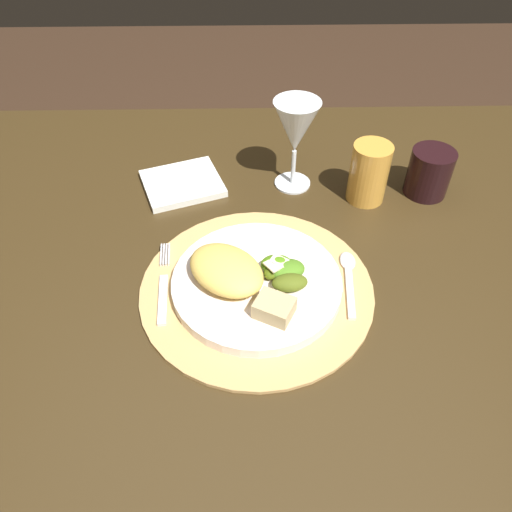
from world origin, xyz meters
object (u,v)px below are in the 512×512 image
fork (164,286)px  wine_glass (296,129)px  dining_table (290,319)px  napkin (182,183)px  spoon (348,273)px  dinner_plate (257,283)px  dark_tumbler (429,173)px  amber_tumbler (369,173)px

fork → wine_glass: 0.34m
dining_table → fork: fork is taller
dining_table → napkin: napkin is taller
fork → spoon: 0.27m
spoon → napkin: bearing=139.2°
dinner_plate → wine_glass: (0.07, 0.26, 0.10)m
napkin → fork: bearing=-91.4°
spoon → dark_tumbler: 0.27m
dinner_plate → amber_tumbler: size_ratio=2.32×
wine_glass → amber_tumbler: bearing=-19.0°
spoon → wine_glass: bearing=105.9°
dining_table → dinner_plate: bearing=-129.3°
spoon → dark_tumbler: (0.17, 0.20, 0.03)m
dark_tumbler → spoon: bearing=-129.3°
spoon → wine_glass: 0.26m
napkin → dark_tumbler: dark_tumbler is taller
fork → dark_tumbler: dark_tumbler is taller
amber_tumbler → dark_tumbler: (0.11, 0.01, -0.01)m
wine_glass → dark_tumbler: size_ratio=1.94×
wine_glass → dark_tumbler: bearing=-6.9°
dining_table → spoon: bearing=-34.7°
dining_table → wine_glass: (0.01, 0.18, 0.28)m
dark_tumbler → napkin: bearing=176.7°
dinner_plate → dark_tumbler: 0.38m
dining_table → napkin: bearing=137.0°
dinner_plate → amber_tumbler: (0.19, 0.21, 0.04)m
spoon → dinner_plate: bearing=-170.5°
fork → dark_tumbler: bearing=27.0°
fork → amber_tumbler: 0.39m
fork → amber_tumbler: amber_tumbler is taller
dinner_plate → napkin: dinner_plate is taller
dinner_plate → napkin: (-0.13, 0.25, -0.01)m
wine_glass → dining_table: bearing=-92.9°
wine_glass → dinner_plate: bearing=-105.4°
dinner_plate → wine_glass: bearing=74.6°
amber_tumbler → dining_table: bearing=-134.1°
dining_table → dinner_plate: dinner_plate is taller
spoon → napkin: same height
dining_table → spoon: 0.20m
dinner_plate → napkin: bearing=117.1°
napkin → amber_tumbler: size_ratio=1.28×
wine_glass → amber_tumbler: (0.12, -0.04, -0.06)m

